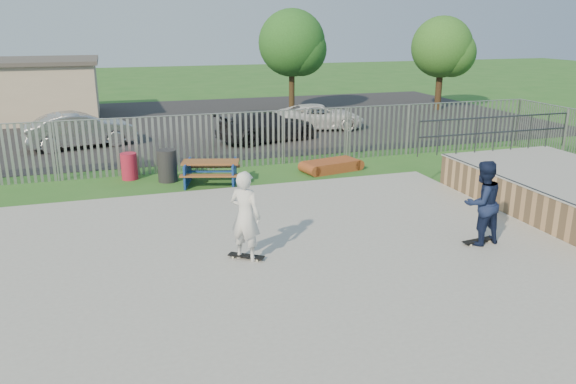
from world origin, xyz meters
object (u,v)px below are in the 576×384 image
object	(u,v)px
trash_bin_grey	(167,166)
skater_navy	(482,203)
trash_bin_red	(129,166)
car_silver	(80,130)
car_dark	(267,126)
tree_mid	(292,43)
tree_right	(442,47)
picnic_table	(211,172)
funbox	(331,166)
skater_white	(245,216)
car_white	(319,117)

from	to	relation	value
trash_bin_grey	skater_navy	bearing A→B (deg)	-52.37
trash_bin_red	car_silver	distance (m)	6.07
car_silver	skater_navy	size ratio (longest dim) A/B	2.26
trash_bin_red	trash_bin_grey	bearing A→B (deg)	-28.71
trash_bin_grey	car_dark	world-z (taller)	car_dark
trash_bin_grey	car_silver	xyz separation A→B (m)	(-2.93, 6.46, 0.22)
trash_bin_grey	car_silver	size ratio (longest dim) A/B	0.24
skater_navy	car_silver	bearing A→B (deg)	-65.04
trash_bin_grey	tree_mid	xyz separation A→B (m)	(8.56, 13.06, 3.42)
tree_mid	car_silver	bearing A→B (deg)	-150.12
trash_bin_red	tree_right	size ratio (longest dim) A/B	0.16
picnic_table	car_silver	xyz separation A→B (m)	(-4.24, 7.23, 0.36)
car_silver	picnic_table	bearing A→B (deg)	-163.06
tree_mid	skater_navy	distance (m)	21.48
funbox	tree_right	size ratio (longest dim) A/B	0.37
funbox	tree_right	bearing A→B (deg)	33.12
car_silver	tree_mid	bearing A→B (deg)	-73.57
funbox	car_silver	world-z (taller)	car_silver
tree_mid	trash_bin_grey	bearing A→B (deg)	-123.23
trash_bin_grey	skater_navy	size ratio (longest dim) A/B	0.54
funbox	skater_navy	distance (m)	7.81
funbox	trash_bin_grey	xyz separation A→B (m)	(-5.69, 0.38, 0.35)
car_dark	tree_mid	distance (m)	9.13
trash_bin_red	tree_right	bearing A→B (deg)	29.96
trash_bin_grey	tree_mid	size ratio (longest dim) A/B	0.18
tree_right	picnic_table	bearing A→B (deg)	-142.88
car_dark	skater_white	distance (m)	13.34
picnic_table	skater_white	size ratio (longest dim) A/B	1.10
picnic_table	funbox	size ratio (longest dim) A/B	1.08
tree_right	skater_white	size ratio (longest dim) A/B	2.79
trash_bin_grey	car_silver	distance (m)	7.10
picnic_table	car_white	world-z (taller)	car_white
tree_right	funbox	bearing A→B (deg)	-134.73
picnic_table	tree_mid	distance (m)	16.01
funbox	skater_navy	world-z (taller)	skater_navy
car_silver	car_dark	bearing A→B (deg)	-111.52
picnic_table	tree_mid	size ratio (longest dim) A/B	0.37
car_silver	skater_navy	distance (m)	17.23
picnic_table	skater_navy	distance (m)	8.88
car_silver	trash_bin_grey	bearing A→B (deg)	-169.08
skater_navy	car_dark	bearing A→B (deg)	-91.57
trash_bin_grey	tree_right	distance (m)	20.85
car_white	skater_white	distance (m)	16.43
tree_mid	skater_white	world-z (taller)	tree_mid
skater_white	trash_bin_red	bearing A→B (deg)	-30.31
funbox	tree_mid	xyz separation A→B (m)	(2.87, 13.44, 3.76)
skater_navy	skater_white	bearing A→B (deg)	-15.26
trash_bin_red	trash_bin_grey	size ratio (longest dim) A/B	0.84
car_dark	skater_navy	bearing A→B (deg)	171.20
trash_bin_grey	car_white	distance (m)	10.99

